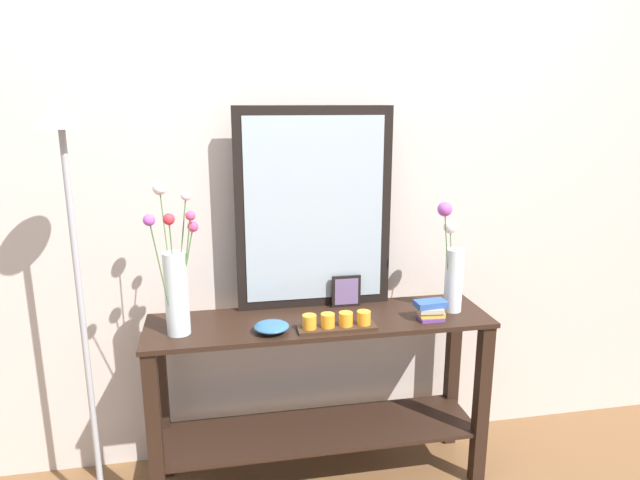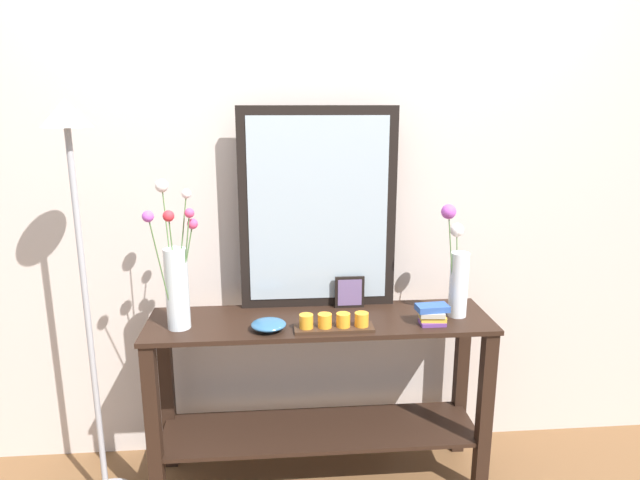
{
  "view_description": "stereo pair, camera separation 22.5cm",
  "coord_description": "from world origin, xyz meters",
  "views": [
    {
      "loc": [
        -0.41,
        -2.15,
        1.65
      ],
      "look_at": [
        0.0,
        0.0,
        1.1
      ],
      "focal_mm": 31.28,
      "sensor_mm": 36.0,
      "label": 1
    },
    {
      "loc": [
        -0.19,
        -2.18,
        1.65
      ],
      "look_at": [
        0.0,
        0.0,
        1.1
      ],
      "focal_mm": 31.28,
      "sensor_mm": 36.0,
      "label": 2
    }
  ],
  "objects": [
    {
      "name": "wall_back",
      "position": [
        0.0,
        0.31,
        1.35
      ],
      "size": [
        6.4,
        0.08,
        2.7
      ],
      "primitive_type": "cube",
      "color": "beige",
      "rests_on": "ground"
    },
    {
      "name": "tall_vase_left",
      "position": [
        -0.57,
        -0.05,
        0.98
      ],
      "size": [
        0.19,
        0.19,
        0.6
      ],
      "color": "silver",
      "rests_on": "console_table"
    },
    {
      "name": "vase_right",
      "position": [
        0.58,
        -0.01,
        0.96
      ],
      "size": [
        0.14,
        0.15,
        0.49
      ],
      "color": "silver",
      "rests_on": "console_table"
    },
    {
      "name": "picture_frame_small",
      "position": [
        0.14,
        0.12,
        0.83
      ],
      "size": [
        0.13,
        0.01,
        0.14
      ],
      "color": "black",
      "rests_on": "console_table"
    },
    {
      "name": "console_table",
      "position": [
        0.0,
        0.0,
        0.48
      ],
      "size": [
        1.44,
        0.38,
        0.76
      ],
      "color": "black",
      "rests_on": "ground"
    },
    {
      "name": "decorative_bowl",
      "position": [
        -0.21,
        -0.1,
        0.79
      ],
      "size": [
        0.14,
        0.14,
        0.04
      ],
      "color": "#2D5B84",
      "rests_on": "console_table"
    },
    {
      "name": "book_stack",
      "position": [
        0.45,
        -0.09,
        0.81
      ],
      "size": [
        0.14,
        0.09,
        0.08
      ],
      "color": "#663884",
      "rests_on": "console_table"
    },
    {
      "name": "ground_plane",
      "position": [
        0.0,
        0.0,
        -0.01
      ],
      "size": [
        7.0,
        6.0,
        0.02
      ],
      "primitive_type": "cube",
      "color": "brown"
    },
    {
      "name": "mirror_leaning",
      "position": [
        0.01,
        0.16,
        1.2
      ],
      "size": [
        0.68,
        0.03,
        0.87
      ],
      "color": "black",
      "rests_on": "console_table"
    },
    {
      "name": "candle_tray",
      "position": [
        0.05,
        -0.12,
        0.79
      ],
      "size": [
        0.32,
        0.09,
        0.07
      ],
      "color": "#382316",
      "rests_on": "console_table"
    },
    {
      "name": "floor_lamp",
      "position": [
        -0.91,
        -0.08,
        1.12
      ],
      "size": [
        0.24,
        0.24,
        1.66
      ],
      "color": "#9E9EA3",
      "rests_on": "ground"
    }
  ]
}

